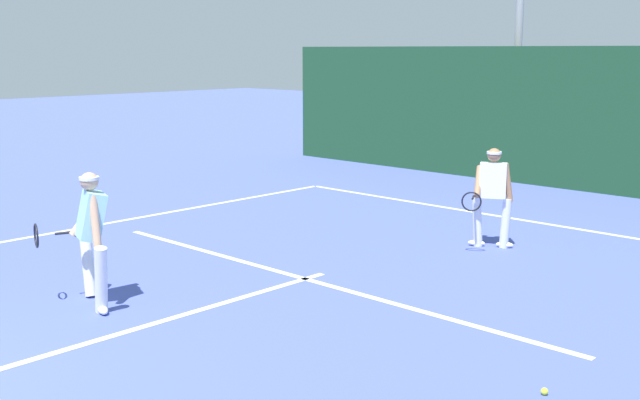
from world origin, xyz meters
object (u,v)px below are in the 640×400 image
(player_far, at_px, (492,194))
(light_pole, at_px, (520,0))
(player_near, at_px, (91,233))
(tennis_ball, at_px, (544,391))

(player_far, xyz_separation_m, light_pole, (-3.46, 6.64, 3.29))
(player_near, relative_size, player_far, 1.04)
(player_near, xyz_separation_m, player_far, (1.94, 5.64, -0.04))
(player_near, xyz_separation_m, tennis_ball, (5.11, 1.38, -0.84))
(player_far, bearing_deg, tennis_ball, 98.10)
(tennis_ball, distance_m, light_pole, 13.39)
(player_near, height_order, tennis_ball, player_near)
(light_pole, bearing_deg, player_far, -62.50)
(player_near, relative_size, light_pole, 0.24)
(tennis_ball, bearing_deg, player_near, -164.85)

